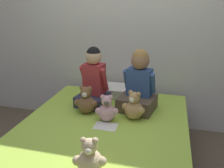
{
  "coord_description": "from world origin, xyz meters",
  "views": [
    {
      "loc": [
        0.56,
        -1.79,
        1.58
      ],
      "look_at": [
        0.0,
        0.42,
        0.77
      ],
      "focal_mm": 38.0,
      "sensor_mm": 36.0,
      "label": 1
    }
  ],
  "objects_px": {
    "child_on_left": "(94,80)",
    "teddy_bear_at_foot_of_bed": "(90,159)",
    "bed": "(101,152)",
    "child_on_right": "(139,85)",
    "sign_card": "(106,126)",
    "teddy_bear_held_by_right_child": "(134,107)",
    "pillow_at_headboard": "(120,91)",
    "teddy_bear_between_children": "(107,110)",
    "teddy_bear_held_by_left_child": "(86,102)"
  },
  "relations": [
    {
      "from": "bed",
      "to": "sign_card",
      "type": "distance_m",
      "value": 0.26
    },
    {
      "from": "child_on_left",
      "to": "teddy_bear_held_by_right_child",
      "type": "relative_size",
      "value": 2.23
    },
    {
      "from": "teddy_bear_held_by_left_child",
      "to": "teddy_bear_between_children",
      "type": "relative_size",
      "value": 1.1
    },
    {
      "from": "pillow_at_headboard",
      "to": "sign_card",
      "type": "distance_m",
      "value": 0.76
    },
    {
      "from": "teddy_bear_held_by_left_child",
      "to": "teddy_bear_held_by_right_child",
      "type": "bearing_deg",
      "value": -5.08
    },
    {
      "from": "child_on_left",
      "to": "teddy_bear_at_foot_of_bed",
      "type": "relative_size",
      "value": 2.36
    },
    {
      "from": "teddy_bear_between_children",
      "to": "sign_card",
      "type": "distance_m",
      "value": 0.16
    },
    {
      "from": "teddy_bear_held_by_left_child",
      "to": "teddy_bear_between_children",
      "type": "xyz_separation_m",
      "value": [
        0.24,
        -0.11,
        -0.01
      ]
    },
    {
      "from": "pillow_at_headboard",
      "to": "bed",
      "type": "bearing_deg",
      "value": -90.0
    },
    {
      "from": "teddy_bear_held_by_left_child",
      "to": "teddy_bear_between_children",
      "type": "height_order",
      "value": "teddy_bear_held_by_left_child"
    },
    {
      "from": "child_on_right",
      "to": "teddy_bear_held_by_right_child",
      "type": "distance_m",
      "value": 0.28
    },
    {
      "from": "bed",
      "to": "sign_card",
      "type": "height_order",
      "value": "sign_card"
    },
    {
      "from": "teddy_bear_held_by_left_child",
      "to": "sign_card",
      "type": "relative_size",
      "value": 1.38
    },
    {
      "from": "teddy_bear_held_by_right_child",
      "to": "bed",
      "type": "bearing_deg",
      "value": -115.6
    },
    {
      "from": "teddy_bear_held_by_right_child",
      "to": "teddy_bear_between_children",
      "type": "relative_size",
      "value": 1.08
    },
    {
      "from": "bed",
      "to": "teddy_bear_at_foot_of_bed",
      "type": "bearing_deg",
      "value": -80.2
    },
    {
      "from": "teddy_bear_held_by_left_child",
      "to": "teddy_bear_at_foot_of_bed",
      "type": "distance_m",
      "value": 0.9
    },
    {
      "from": "child_on_left",
      "to": "bed",
      "type": "bearing_deg",
      "value": -55.23
    },
    {
      "from": "sign_card",
      "to": "teddy_bear_held_by_right_child",
      "type": "bearing_deg",
      "value": 44.11
    },
    {
      "from": "child_on_right",
      "to": "teddy_bear_held_by_left_child",
      "type": "height_order",
      "value": "child_on_right"
    },
    {
      "from": "teddy_bear_at_foot_of_bed",
      "to": "pillow_at_headboard",
      "type": "bearing_deg",
      "value": 83.18
    },
    {
      "from": "child_on_right",
      "to": "teddy_bear_at_foot_of_bed",
      "type": "bearing_deg",
      "value": -87.14
    },
    {
      "from": "child_on_left",
      "to": "teddy_bear_held_by_right_child",
      "type": "distance_m",
      "value": 0.56
    },
    {
      "from": "child_on_left",
      "to": "teddy_bear_between_children",
      "type": "relative_size",
      "value": 2.41
    },
    {
      "from": "child_on_left",
      "to": "sign_card",
      "type": "relative_size",
      "value": 3.03
    },
    {
      "from": "child_on_left",
      "to": "sign_card",
      "type": "bearing_deg",
      "value": -49.72
    },
    {
      "from": "bed",
      "to": "child_on_left",
      "type": "height_order",
      "value": "child_on_left"
    },
    {
      "from": "bed",
      "to": "teddy_bear_at_foot_of_bed",
      "type": "height_order",
      "value": "teddy_bear_at_foot_of_bed"
    },
    {
      "from": "bed",
      "to": "sign_card",
      "type": "xyz_separation_m",
      "value": [
        0.03,
        0.04,
        0.25
      ]
    },
    {
      "from": "teddy_bear_held_by_right_child",
      "to": "teddy_bear_at_foot_of_bed",
      "type": "xyz_separation_m",
      "value": [
        -0.16,
        -0.83,
        -0.01
      ]
    },
    {
      "from": "teddy_bear_held_by_right_child",
      "to": "pillow_at_headboard",
      "type": "relative_size",
      "value": 0.55
    },
    {
      "from": "bed",
      "to": "teddy_bear_between_children",
      "type": "height_order",
      "value": "teddy_bear_between_children"
    },
    {
      "from": "teddy_bear_between_children",
      "to": "sign_card",
      "type": "xyz_separation_m",
      "value": [
        0.02,
        -0.11,
        -0.11
      ]
    },
    {
      "from": "child_on_left",
      "to": "teddy_bear_between_children",
      "type": "bearing_deg",
      "value": -44.35
    },
    {
      "from": "child_on_right",
      "to": "teddy_bear_held_by_right_child",
      "type": "bearing_deg",
      "value": -79.98
    },
    {
      "from": "child_on_right",
      "to": "pillow_at_headboard",
      "type": "bearing_deg",
      "value": 141.83
    },
    {
      "from": "pillow_at_headboard",
      "to": "sign_card",
      "type": "bearing_deg",
      "value": -87.37
    },
    {
      "from": "child_on_right",
      "to": "pillow_at_headboard",
      "type": "xyz_separation_m",
      "value": [
        -0.26,
        0.31,
        -0.21
      ]
    },
    {
      "from": "bed",
      "to": "child_on_left",
      "type": "distance_m",
      "value": 0.75
    },
    {
      "from": "bed",
      "to": "pillow_at_headboard",
      "type": "distance_m",
      "value": 0.86
    },
    {
      "from": "teddy_bear_between_children",
      "to": "sign_card",
      "type": "height_order",
      "value": "teddy_bear_between_children"
    },
    {
      "from": "teddy_bear_held_by_right_child",
      "to": "sign_card",
      "type": "bearing_deg",
      "value": -116.82
    },
    {
      "from": "teddy_bear_held_by_right_child",
      "to": "teddy_bear_at_foot_of_bed",
      "type": "relative_size",
      "value": 1.06
    },
    {
      "from": "child_on_right",
      "to": "teddy_bear_at_foot_of_bed",
      "type": "height_order",
      "value": "child_on_right"
    },
    {
      "from": "teddy_bear_held_by_left_child",
      "to": "teddy_bear_held_by_right_child",
      "type": "height_order",
      "value": "teddy_bear_held_by_left_child"
    },
    {
      "from": "bed",
      "to": "child_on_right",
      "type": "bearing_deg",
      "value": 62.0
    },
    {
      "from": "child_on_left",
      "to": "teddy_bear_at_foot_of_bed",
      "type": "height_order",
      "value": "child_on_left"
    },
    {
      "from": "sign_card",
      "to": "bed",
      "type": "bearing_deg",
      "value": -127.99
    },
    {
      "from": "child_on_left",
      "to": "teddy_bear_at_foot_of_bed",
      "type": "distance_m",
      "value": 1.13
    },
    {
      "from": "teddy_bear_at_foot_of_bed",
      "to": "sign_card",
      "type": "bearing_deg",
      "value": 85.01
    }
  ]
}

